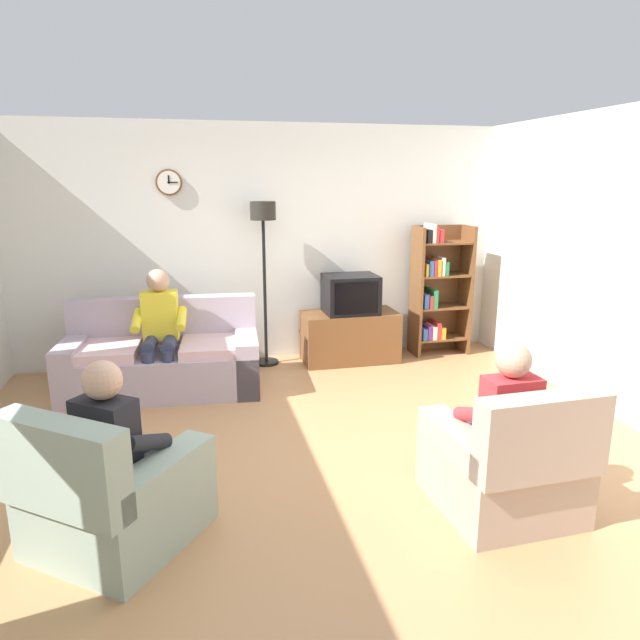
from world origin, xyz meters
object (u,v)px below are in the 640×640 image
couch (163,360)px  person_on_couch (160,326)px  armchair_near_bookshelf (505,467)px  person_in_left_armchair (120,442)px  floor_lamp (264,238)px  bookshelf (437,289)px  tv (351,294)px  armchair_near_window (113,498)px  tv_stand (349,336)px  person_in_right_armchair (501,416)px

couch → person_on_couch: (0.00, -0.11, 0.39)m
armchair_near_bookshelf → person_on_couch: person_on_couch is taller
person_in_left_armchair → armchair_near_bookshelf: bearing=-6.4°
floor_lamp → bookshelf: bearing=-0.8°
tv → armchair_near_window: size_ratio=0.51×
tv_stand → person_on_couch: 2.23m
couch → person_on_couch: size_ratio=1.58×
tv_stand → person_in_right_armchair: bearing=-87.9°
armchair_near_window → person_in_left_armchair: bearing=52.9°
person_in_left_armchair → bookshelf: bearing=42.2°
couch → person_in_right_armchair: size_ratio=1.75×
tv_stand → person_in_left_armchair: person_in_left_armchair is taller
floor_lamp → person_on_couch: floor_lamp is taller
armchair_near_bookshelf → person_in_right_armchair: size_ratio=0.81×
armchair_near_bookshelf → person_in_right_armchair: person_in_right_armchair is taller
person_on_couch → couch: bearing=90.9°
tv_stand → armchair_near_window: armchair_near_window is taller
tv → bookshelf: bearing=4.9°
armchair_near_window → armchair_near_bookshelf: bearing=-4.5°
tv → floor_lamp: 1.17m
tv_stand → bookshelf: size_ratio=0.70×
couch → armchair_near_bookshelf: size_ratio=2.16×
floor_lamp → armchair_near_window: size_ratio=1.56×
couch → armchair_near_window: (-0.19, -2.52, -0.02)m
tv_stand → floor_lamp: 1.52m
tv → person_on_couch: 2.18m
tv_stand → armchair_near_window: bearing=-127.1°
floor_lamp → armchair_near_bookshelf: 3.68m
person_in_left_armchair → person_in_right_armchair: size_ratio=1.00×
tv → armchair_near_window: tv is taller
floor_lamp → armchair_near_window: 3.58m
tv → bookshelf: size_ratio=0.38×
tv_stand → armchair_near_bookshelf: (0.12, -3.22, -0.00)m
bookshelf → person_on_couch: 3.28m
armchair_near_window → couch: bearing=85.8°
floor_lamp → armchair_near_bookshelf: floor_lamp is taller
floor_lamp → armchair_near_window: (-1.32, -3.12, -1.16)m
bookshelf → floor_lamp: (-2.08, 0.03, 0.65)m
armchair_near_bookshelf → tv: bearing=92.1°
tv_stand → bookshelf: 1.22m
armchair_near_bookshelf → person_in_left_armchair: 2.38m
bookshelf → armchair_near_bookshelf: bookshelf is taller
bookshelf → armchair_near_bookshelf: 3.47m
couch → tv: (2.10, 0.48, 0.49)m
armchair_near_window → person_on_couch: size_ratio=0.96×
tv → armchair_near_window: bearing=-127.3°
bookshelf → floor_lamp: floor_lamp is taller
tv → person_in_left_armchair: person_in_left_armchair is taller
bookshelf → person_in_right_armchair: (-0.99, -3.20, -0.20)m
armchair_near_window → person_on_couch: (0.19, 2.41, 0.41)m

